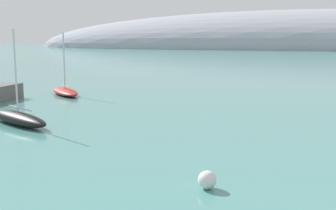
# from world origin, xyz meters

# --- Properties ---
(distant_ridge) EXTENTS (303.51, 79.97, 38.64)m
(distant_ridge) POSITION_xyz_m (22.30, 231.72, 0.00)
(distant_ridge) COLOR #999EA8
(distant_ridge) RESTS_ON ground
(sailboat_black_near_shore) EXTENTS (7.60, 5.28, 7.22)m
(sailboat_black_near_shore) POSITION_xyz_m (-13.29, 27.43, 0.51)
(sailboat_black_near_shore) COLOR black
(sailboat_black_near_shore) RESTS_ON water
(sailboat_red_mid_mooring) EXTENTS (6.38, 6.68, 7.14)m
(sailboat_red_mid_mooring) POSITION_xyz_m (-17.86, 43.59, 0.42)
(sailboat_red_mid_mooring) COLOR red
(sailboat_red_mid_mooring) RESTS_ON water
(mooring_buoy_white) EXTENTS (0.83, 0.83, 0.83)m
(mooring_buoy_white) POSITION_xyz_m (3.13, 17.04, 0.42)
(mooring_buoy_white) COLOR silver
(mooring_buoy_white) RESTS_ON water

